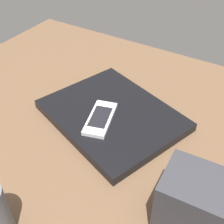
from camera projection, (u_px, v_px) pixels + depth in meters
The scene contains 4 objects.
desk_surface at pixel (140, 145), 65.63cm from camera, with size 120.00×80.00×3.00cm, color brown.
laptop_closed at pixel (112, 115), 69.52cm from camera, with size 30.11×23.86×2.06cm, color black.
cell_phone_on_laptop at pixel (100, 118), 66.33cm from camera, with size 7.95×12.35×1.07cm.
desk_organizer at pixel (201, 205), 46.39cm from camera, with size 12.90×8.94×10.70cm, color #2D2D33.
Camera 1 is at (18.52, -42.14, 49.24)cm, focal length 47.98 mm.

